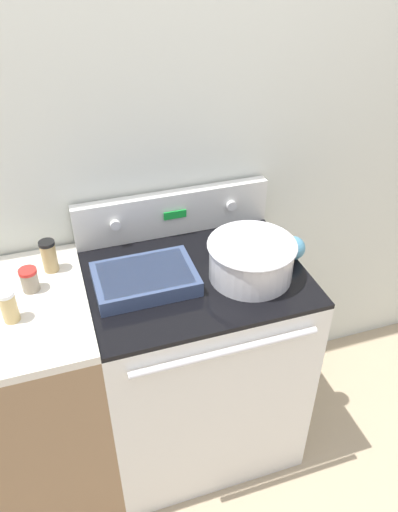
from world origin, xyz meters
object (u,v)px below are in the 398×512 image
object	(u,v)px
ladle	(292,248)
spice_jar_white_cap	(9,306)
spice_jar_red_cap	(29,280)
casserole_dish	(145,278)
spice_jar_black_cap	(49,256)
mixing_bowl	(251,258)

from	to	relation	value
ladle	spice_jar_white_cap	size ratio (longest dim) A/B	2.36
ladle	spice_jar_white_cap	bearing A→B (deg)	-177.35
ladle	spice_jar_red_cap	xyz separation A→B (m)	(-0.94, 0.09, 0.01)
casserole_dish	ladle	bearing A→B (deg)	-0.43
spice_jar_black_cap	mixing_bowl	bearing A→B (deg)	-19.73
ladle	spice_jar_black_cap	bearing A→B (deg)	168.05
spice_jar_red_cap	spice_jar_white_cap	world-z (taller)	spice_jar_white_cap
casserole_dish	spice_jar_black_cap	world-z (taller)	spice_jar_black_cap
ladle	spice_jar_red_cap	world-z (taller)	spice_jar_red_cap
ladle	spice_jar_red_cap	size ratio (longest dim) A/B	3.14
casserole_dish	spice_jar_black_cap	size ratio (longest dim) A/B	2.89
mixing_bowl	spice_jar_white_cap	bearing A→B (deg)	179.21
casserole_dish	spice_jar_white_cap	size ratio (longest dim) A/B	3.11
casserole_dish	spice_jar_white_cap	world-z (taller)	spice_jar_white_cap
spice_jar_white_cap	mixing_bowl	bearing A→B (deg)	-0.79
mixing_bowl	casserole_dish	world-z (taller)	mixing_bowl
ladle	spice_jar_black_cap	distance (m)	0.88
ladle	spice_jar_white_cap	world-z (taller)	spice_jar_white_cap
casserole_dish	spice_jar_red_cap	bearing A→B (deg)	167.24
mixing_bowl	casserole_dish	xyz separation A→B (m)	(-0.37, 0.06, -0.05)
spice_jar_red_cap	casserole_dish	bearing A→B (deg)	-12.76
casserole_dish	spice_jar_red_cap	distance (m)	0.39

